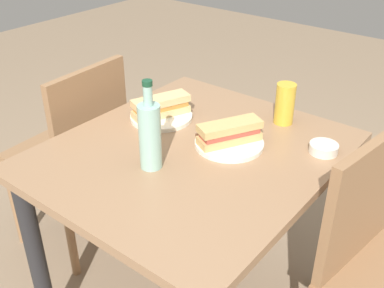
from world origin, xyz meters
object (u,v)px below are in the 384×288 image
dining_table (192,182)px  chair_far (78,149)px  plate_near (229,143)px  water_bottle (150,134)px  baguette_sandwich_far (161,106)px  knife_far (153,110)px  knife_near (219,134)px  olive_bowl (324,148)px  chair_near (383,265)px  plate_far (161,117)px  baguette_sandwich_near (230,132)px  beer_glass (285,104)px

dining_table → chair_far: size_ratio=1.07×
plate_near → water_bottle: size_ratio=0.81×
baguette_sandwich_far → chair_far: bearing=104.2°
dining_table → plate_near: bearing=-39.8°
water_bottle → knife_far: bearing=41.8°
chair_far → knife_near: bearing=-80.6°
olive_bowl → chair_near: bearing=-113.1°
plate_near → plate_far: size_ratio=1.00×
dining_table → chair_near: (0.13, -0.61, -0.10)m
knife_far → dining_table: bearing=-112.3°
chair_far → dining_table: bearing=-90.5°
baguette_sandwich_near → water_bottle: (-0.25, 0.11, 0.06)m
baguette_sandwich_near → knife_near: size_ratio=1.57×
dining_table → baguette_sandwich_near: size_ratio=4.36×
olive_bowl → beer_glass: bearing=62.3°
chair_near → baguette_sandwich_far: chair_near is taller
knife_near → dining_table: bearing=166.5°
baguette_sandwich_far → water_bottle: bearing=-143.8°
knife_near → baguette_sandwich_near: bearing=-106.6°
knife_near → water_bottle: bearing=166.9°
knife_near → plate_near: bearing=-106.6°
dining_table → water_bottle: 0.28m
olive_bowl → baguette_sandwich_near: bearing=120.0°
baguette_sandwich_near → plate_near: bearing=-45.0°
plate_near → olive_bowl: (0.15, -0.26, 0.01)m
plate_near → knife_near: size_ratio=1.63×
chair_far → beer_glass: chair_far is taller
knife_near → olive_bowl: bearing=-66.8°
baguette_sandwich_near → plate_far: size_ratio=0.96×
dining_table → knife_near: bearing=-13.5°
chair_near → knife_near: 0.63m
knife_near → beer_glass: size_ratio=0.94×
dining_table → baguette_sandwich_far: baguette_sandwich_far is taller
dining_table → olive_bowl: bearing=-54.2°
chair_far → plate_near: (0.09, -0.69, 0.23)m
plate_near → baguette_sandwich_far: 0.30m
plate_far → beer_glass: size_ratio=1.54×
chair_far → baguette_sandwich_near: (0.09, -0.69, 0.27)m
plate_near → baguette_sandwich_near: size_ratio=1.04×
plate_near → water_bottle: (-0.25, 0.11, 0.10)m
knife_near → beer_glass: 0.27m
chair_far → olive_bowl: bearing=-75.9°
dining_table → chair_far: chair_far is taller
water_bottle → olive_bowl: size_ratio=3.06×
plate_near → water_bottle: 0.29m
baguette_sandwich_near → knife_far: (0.02, 0.35, -0.03)m
chair_far → chair_near: (0.12, -1.22, 0.00)m
chair_far → knife_far: bearing=-72.8°
beer_glass → chair_far: bearing=114.7°
chair_near → water_bottle: 0.78m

